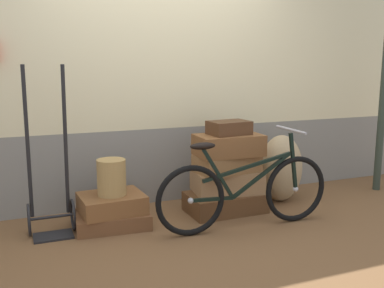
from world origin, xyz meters
TOP-DOWN VIEW (x-y plane):
  - ground at (0.00, 0.00)m, footprint 8.52×5.20m
  - station_building at (0.01, 0.85)m, footprint 6.52×0.74m
  - suitcase_0 at (-0.65, 0.23)m, footprint 0.66×0.50m
  - suitcase_1 at (-0.65, 0.24)m, footprint 0.57×0.47m
  - suitcase_2 at (0.45, 0.22)m, footprint 0.74×0.46m
  - suitcase_3 at (0.49, 0.25)m, footprint 0.69×0.49m
  - suitcase_4 at (0.46, 0.21)m, footprint 0.62×0.41m
  - suitcase_5 at (0.47, 0.20)m, footprint 0.63×0.39m
  - suitcase_6 at (0.48, 0.21)m, footprint 0.40×0.29m
  - wicker_basket at (-0.65, 0.22)m, footprint 0.25×0.25m
  - luggage_trolley at (-1.16, 0.27)m, footprint 0.38×0.36m
  - burlap_sack at (1.14, 0.31)m, footprint 0.46×0.39m
  - bicycle at (0.41, -0.24)m, footprint 1.62×0.46m

SIDE VIEW (x-z plane):
  - ground at x=0.00m, z-range -0.06..0.00m
  - suitcase_0 at x=-0.65m, z-range 0.00..0.13m
  - suitcase_2 at x=0.45m, z-range 0.00..0.19m
  - suitcase_1 at x=-0.65m, z-range 0.13..0.29m
  - suitcase_3 at x=0.49m, z-range 0.19..0.40m
  - bicycle at x=0.41m, z-range -0.10..0.76m
  - burlap_sack at x=1.14m, z-range 0.00..0.70m
  - luggage_trolley at x=-1.16m, z-range -0.36..1.06m
  - wicker_basket at x=-0.65m, z-range 0.29..0.61m
  - suitcase_4 at x=0.46m, z-range 0.40..0.56m
  - suitcase_5 at x=0.47m, z-range 0.56..0.76m
  - suitcase_6 at x=0.48m, z-range 0.76..0.89m
  - station_building at x=0.01m, z-range 0.01..2.66m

